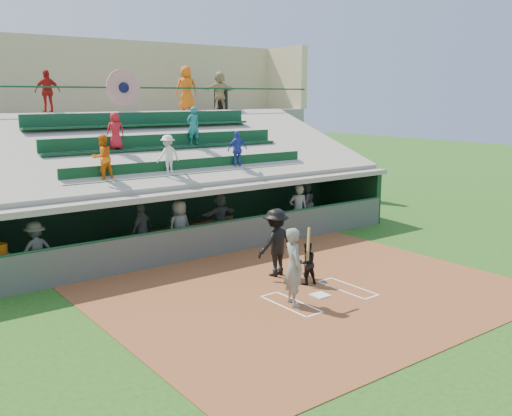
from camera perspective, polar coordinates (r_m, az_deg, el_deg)
ground at (r=15.48m, az=6.42°, el=-8.78°), size 100.00×100.00×0.00m
dirt_slab at (r=15.82m, az=5.17°, el=-8.27°), size 11.00×9.00×0.02m
home_plate at (r=15.47m, az=6.43°, el=-8.66°), size 0.43×0.43×0.03m
batters_box_chalk at (r=15.47m, az=6.43°, el=-8.70°), size 2.65×1.85×0.01m
dugout_floor at (r=20.67m, az=-6.52°, el=-3.61°), size 16.00×3.50×0.04m
concourse_slab at (r=26.22m, az=-14.16°, el=4.32°), size 20.00×3.00×4.60m
grandstand at (r=23.51m, az=-11.33°, el=3.60°), size 20.40×10.40×7.80m
batter_at_plate at (r=14.47m, az=3.79°, el=-5.86°), size 0.97×0.85×2.01m
catcher at (r=16.17m, az=5.07°, el=-5.52°), size 0.69×0.60×1.22m
home_umpire at (r=16.80m, az=2.00°, el=-3.45°), size 1.38×0.90×2.01m
dugout_bench at (r=21.51m, az=-8.72°, el=-2.48°), size 13.04×2.94×0.40m
white_table at (r=17.53m, az=-24.02°, el=-5.83°), size 1.07×0.94×0.78m
water_cooler at (r=17.34m, az=-24.26°, el=-3.96°), size 0.42×0.42×0.42m
dugout_player_a at (r=17.67m, az=-21.15°, el=-3.96°), size 1.16×0.76×1.69m
dugout_player_b at (r=19.28m, az=-11.32°, el=-2.12°), size 1.09×0.87×1.74m
dugout_player_c at (r=19.19m, az=-7.64°, el=-1.92°), size 0.98×0.72×1.82m
dugout_player_d at (r=21.21m, az=-3.64°, el=-0.76°), size 1.62×0.63×1.70m
dugout_player_e at (r=21.58m, az=4.24°, el=-0.21°), size 0.85×0.73×1.96m
dugout_player_f at (r=23.72m, az=5.02°, el=0.51°), size 0.86×0.69×1.72m
trash_bin at (r=28.58m, az=-3.53°, el=10.81°), size 0.67×0.67×1.01m
concourse_staff_a at (r=23.95m, az=-20.11°, el=10.89°), size 0.99×0.44×1.66m
concourse_staff_b at (r=26.36m, az=-6.97°, el=11.79°), size 1.13×0.93×1.99m
concourse_staff_c at (r=27.74m, az=-3.67°, el=11.62°), size 1.73×0.75×1.80m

